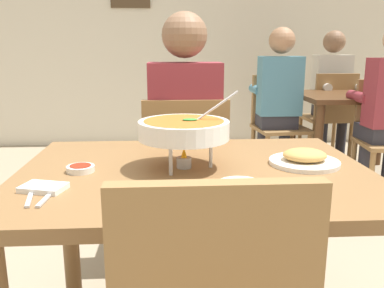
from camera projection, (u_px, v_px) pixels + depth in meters
cafe_rear_partition at (173, 16)px, 4.65m from camera, size 10.00×0.10×3.00m
dining_table_main at (195, 201)px, 1.37m from camera, size 1.16×0.87×0.75m
chair_diner_main at (185, 172)px, 2.11m from camera, size 0.44×0.44×0.90m
diner_main at (185, 126)px, 2.08m from camera, size 0.40×0.45×1.31m
curry_bowl at (184, 130)px, 1.33m from camera, size 0.33×0.30×0.26m
rice_plate at (240, 191)px, 1.08m from camera, size 0.24×0.24×0.06m
appetizer_plate at (304, 159)px, 1.40m from camera, size 0.24×0.24×0.06m
sauce_dish at (81, 168)px, 1.32m from camera, size 0.09×0.09×0.02m
napkin_folded at (43, 188)px, 1.14m from camera, size 0.14×0.11×0.02m
fork_utensil at (31, 195)px, 1.10m from camera, size 0.05×0.17×0.01m
spoon_utensil at (49, 195)px, 1.10m from camera, size 0.03×0.17×0.01m
dining_table_far at (355, 109)px, 3.57m from camera, size 1.00×0.80×0.75m
chair_bg_left at (277, 119)px, 3.69m from camera, size 0.48×0.48×0.90m
chair_bg_right at (330, 112)px, 4.05m from camera, size 0.46×0.46×0.90m
patron_bg_left at (278, 94)px, 3.53m from camera, size 0.40×0.45×1.31m
patron_bg_right at (332, 88)px, 4.12m from camera, size 0.40×0.45×1.31m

